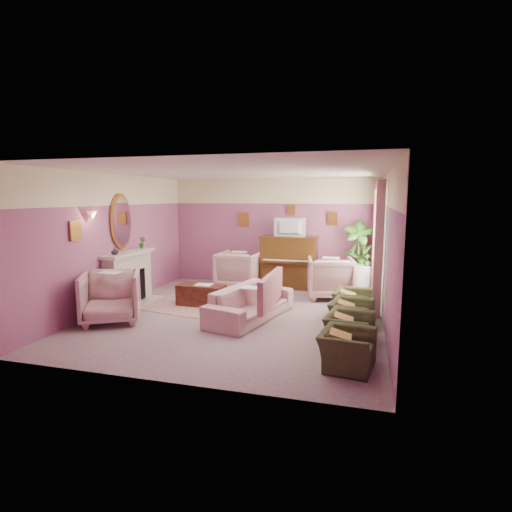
% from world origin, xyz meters
% --- Properties ---
extents(floor, '(5.50, 6.00, 0.01)m').
position_xyz_m(floor, '(0.00, 0.00, 0.00)').
color(floor, gray).
rests_on(floor, ground).
extents(ceiling, '(5.50, 6.00, 0.01)m').
position_xyz_m(ceiling, '(0.00, 0.00, 2.80)').
color(ceiling, silver).
rests_on(ceiling, wall_back).
extents(wall_back, '(5.50, 0.02, 2.80)m').
position_xyz_m(wall_back, '(0.00, 3.00, 1.40)').
color(wall_back, '#79436B').
rests_on(wall_back, floor).
extents(wall_front, '(5.50, 0.02, 2.80)m').
position_xyz_m(wall_front, '(0.00, -3.00, 1.40)').
color(wall_front, '#79436B').
rests_on(wall_front, floor).
extents(wall_left, '(0.02, 6.00, 2.80)m').
position_xyz_m(wall_left, '(-2.75, 0.00, 1.40)').
color(wall_left, '#79436B').
rests_on(wall_left, floor).
extents(wall_right, '(0.02, 6.00, 2.80)m').
position_xyz_m(wall_right, '(2.75, 0.00, 1.40)').
color(wall_right, '#79436B').
rests_on(wall_right, floor).
extents(picture_rail_band, '(5.50, 0.01, 0.65)m').
position_xyz_m(picture_rail_band, '(0.00, 2.99, 2.47)').
color(picture_rail_band, beige).
rests_on(picture_rail_band, wall_back).
extents(stripe_panel, '(0.01, 3.00, 2.15)m').
position_xyz_m(stripe_panel, '(2.73, 1.30, 1.07)').
color(stripe_panel, '#A2AB9B').
rests_on(stripe_panel, wall_right).
extents(fireplace_surround, '(0.30, 1.40, 1.10)m').
position_xyz_m(fireplace_surround, '(-2.59, 0.20, 0.55)').
color(fireplace_surround, beige).
rests_on(fireplace_surround, floor).
extents(fireplace_inset, '(0.18, 0.72, 0.68)m').
position_xyz_m(fireplace_inset, '(-2.49, 0.20, 0.40)').
color(fireplace_inset, black).
rests_on(fireplace_inset, floor).
extents(fire_ember, '(0.06, 0.54, 0.10)m').
position_xyz_m(fire_ember, '(-2.45, 0.20, 0.22)').
color(fire_ember, '#FF1C00').
rests_on(fire_ember, floor).
extents(mantel_shelf, '(0.40, 1.55, 0.07)m').
position_xyz_m(mantel_shelf, '(-2.56, 0.20, 1.12)').
color(mantel_shelf, beige).
rests_on(mantel_shelf, fireplace_surround).
extents(hearth, '(0.55, 1.50, 0.02)m').
position_xyz_m(hearth, '(-2.39, 0.20, 0.01)').
color(hearth, beige).
rests_on(hearth, floor).
extents(mirror_frame, '(0.04, 0.72, 1.20)m').
position_xyz_m(mirror_frame, '(-2.70, 0.20, 1.80)').
color(mirror_frame, '#AD742D').
rests_on(mirror_frame, wall_left).
extents(mirror_glass, '(0.01, 0.60, 1.06)m').
position_xyz_m(mirror_glass, '(-2.67, 0.20, 1.80)').
color(mirror_glass, silver).
rests_on(mirror_glass, wall_left).
extents(sconce_shade, '(0.20, 0.20, 0.16)m').
position_xyz_m(sconce_shade, '(-2.62, -0.85, 1.98)').
color(sconce_shade, '#DB835E').
rests_on(sconce_shade, wall_left).
extents(piano, '(1.40, 0.60, 1.30)m').
position_xyz_m(piano, '(0.50, 2.68, 0.65)').
color(piano, '#43270E').
rests_on(piano, floor).
extents(piano_keyshelf, '(1.30, 0.12, 0.06)m').
position_xyz_m(piano_keyshelf, '(0.50, 2.33, 0.72)').
color(piano_keyshelf, '#43270E').
rests_on(piano_keyshelf, piano).
extents(piano_keys, '(1.20, 0.08, 0.02)m').
position_xyz_m(piano_keys, '(0.50, 2.33, 0.76)').
color(piano_keys, white).
rests_on(piano_keys, piano).
extents(piano_top, '(1.45, 0.65, 0.04)m').
position_xyz_m(piano_top, '(0.50, 2.68, 1.31)').
color(piano_top, '#43270E').
rests_on(piano_top, piano).
extents(television, '(0.80, 0.12, 0.48)m').
position_xyz_m(television, '(0.50, 2.63, 1.60)').
color(television, black).
rests_on(television, piano).
extents(print_back_left, '(0.30, 0.03, 0.38)m').
position_xyz_m(print_back_left, '(-0.80, 2.96, 1.72)').
color(print_back_left, '#AD742D').
rests_on(print_back_left, wall_back).
extents(print_back_right, '(0.26, 0.03, 0.34)m').
position_xyz_m(print_back_right, '(1.55, 2.96, 1.78)').
color(print_back_right, '#AD742D').
rests_on(print_back_right, wall_back).
extents(print_back_mid, '(0.22, 0.03, 0.26)m').
position_xyz_m(print_back_mid, '(0.50, 2.96, 2.00)').
color(print_back_mid, '#AD742D').
rests_on(print_back_mid, wall_back).
extents(print_left_wall, '(0.03, 0.28, 0.36)m').
position_xyz_m(print_left_wall, '(-2.71, -1.20, 1.72)').
color(print_left_wall, '#AD742D').
rests_on(print_left_wall, wall_left).
extents(window_blind, '(0.03, 1.40, 1.80)m').
position_xyz_m(window_blind, '(2.70, 1.55, 1.70)').
color(window_blind, beige).
rests_on(window_blind, wall_right).
extents(curtain_left, '(0.16, 0.34, 2.60)m').
position_xyz_m(curtain_left, '(2.62, 0.63, 1.30)').
color(curtain_left, '#A25B69').
rests_on(curtain_left, floor).
extents(curtain_right, '(0.16, 0.34, 2.60)m').
position_xyz_m(curtain_right, '(2.62, 2.47, 1.30)').
color(curtain_right, '#A25B69').
rests_on(curtain_right, floor).
extents(pelmet, '(0.16, 2.20, 0.16)m').
position_xyz_m(pelmet, '(2.62, 1.55, 2.56)').
color(pelmet, '#A25B69').
rests_on(pelmet, wall_right).
extents(mantel_plant, '(0.16, 0.16, 0.28)m').
position_xyz_m(mantel_plant, '(-2.55, 0.75, 1.29)').
color(mantel_plant, '#387E25').
rests_on(mantel_plant, mantel_shelf).
extents(mantel_vase, '(0.16, 0.16, 0.16)m').
position_xyz_m(mantel_vase, '(-2.55, -0.30, 1.23)').
color(mantel_vase, beige).
rests_on(mantel_vase, mantel_shelf).
extents(area_rug, '(2.76, 2.18, 0.01)m').
position_xyz_m(area_rug, '(-0.91, 0.50, 0.01)').
color(area_rug, tan).
rests_on(area_rug, floor).
extents(coffee_table, '(1.01, 0.52, 0.45)m').
position_xyz_m(coffee_table, '(-1.00, 0.50, 0.23)').
color(coffee_table, '#3C170E').
rests_on(coffee_table, floor).
extents(table_paper, '(0.35, 0.28, 0.01)m').
position_xyz_m(table_paper, '(-0.95, 0.50, 0.46)').
color(table_paper, silver).
rests_on(table_paper, coffee_table).
extents(sofa, '(0.71, 2.13, 0.86)m').
position_xyz_m(sofa, '(0.28, -0.14, 0.43)').
color(sofa, '#C59595').
rests_on(sofa, floor).
extents(sofa_throw, '(0.11, 1.61, 0.59)m').
position_xyz_m(sofa_throw, '(0.68, -0.14, 0.60)').
color(sofa_throw, '#A25B69').
rests_on(sofa_throw, sofa).
extents(floral_armchair_left, '(1.01, 1.01, 1.05)m').
position_xyz_m(floral_armchair_left, '(-0.72, 2.26, 0.53)').
color(floral_armchair_left, '#C59595').
rests_on(floral_armchair_left, floor).
extents(floral_armchair_right, '(1.01, 1.01, 1.05)m').
position_xyz_m(floral_armchair_right, '(1.62, 1.89, 0.53)').
color(floral_armchair_right, '#C59595').
rests_on(floral_armchair_right, floor).
extents(floral_armchair_front, '(1.01, 1.01, 1.05)m').
position_xyz_m(floral_armchair_front, '(-2.18, -1.02, 0.53)').
color(floral_armchair_front, '#C59595').
rests_on(floral_armchair_front, floor).
extents(olive_chair_a, '(0.56, 0.80, 0.69)m').
position_xyz_m(olive_chair_a, '(2.18, -1.93, 0.34)').
color(olive_chair_a, '#3C4323').
rests_on(olive_chair_a, floor).
extents(olive_chair_b, '(0.56, 0.80, 0.69)m').
position_xyz_m(olive_chair_b, '(2.18, -1.11, 0.34)').
color(olive_chair_b, '#3C4323').
rests_on(olive_chair_b, floor).
extents(olive_chair_c, '(0.56, 0.80, 0.69)m').
position_xyz_m(olive_chair_c, '(2.18, -0.29, 0.34)').
color(olive_chair_c, '#3C4323').
rests_on(olive_chair_c, floor).
extents(olive_chair_d, '(0.56, 0.80, 0.69)m').
position_xyz_m(olive_chair_d, '(2.18, 0.53, 0.34)').
color(olive_chair_d, '#3C4323').
rests_on(olive_chair_d, floor).
extents(side_table, '(0.52, 0.52, 0.70)m').
position_xyz_m(side_table, '(2.32, 2.53, 0.35)').
color(side_table, white).
rests_on(side_table, floor).
extents(side_plant_big, '(0.30, 0.30, 0.34)m').
position_xyz_m(side_plant_big, '(2.32, 2.53, 0.87)').
color(side_plant_big, '#387E25').
rests_on(side_plant_big, side_table).
extents(side_plant_small, '(0.16, 0.16, 0.28)m').
position_xyz_m(side_plant_small, '(2.44, 2.43, 0.84)').
color(side_plant_small, '#387E25').
rests_on(side_plant_small, side_table).
extents(palm_pot, '(0.34, 0.34, 0.34)m').
position_xyz_m(palm_pot, '(2.22, 2.59, 0.17)').
color(palm_pot, '#9C613F').
rests_on(palm_pot, floor).
extents(palm_plant, '(0.76, 0.76, 1.44)m').
position_xyz_m(palm_plant, '(2.22, 2.59, 1.06)').
color(palm_plant, '#387E25').
rests_on(palm_plant, palm_pot).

